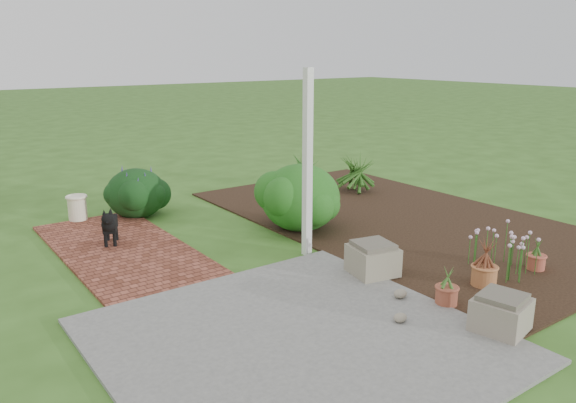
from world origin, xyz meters
TOP-DOWN VIEW (x-y plane):
  - ground at (0.00, 0.00)m, footprint 80.00×80.00m
  - concrete_patio at (-1.25, -1.75)m, footprint 3.50×3.50m
  - brick_path at (-1.70, 1.75)m, footprint 1.60×3.50m
  - garden_bed at (2.50, 0.50)m, footprint 4.00×7.00m
  - veranda_post at (0.30, 0.10)m, footprint 0.10×0.10m
  - stone_trough_near at (0.48, -2.78)m, footprint 0.57×0.57m
  - stone_trough_mid at (0.48, -0.99)m, footprint 0.61×0.61m
  - stone_trough_far at (0.48, -0.99)m, footprint 0.57×0.57m
  - black_dog at (-1.78, 1.96)m, footprint 0.34×0.57m
  - cream_ceramic_urn at (-1.80, 3.48)m, footprint 0.39×0.39m
  - evergreen_shrub at (0.89, 1.03)m, footprint 1.60×1.60m
  - agapanthus_clump_back at (3.22, 2.32)m, footprint 1.24×1.24m
  - agapanthus_clump_front at (2.66, 3.22)m, footprint 1.05×1.05m
  - pink_flower_patch at (1.90, -1.84)m, footprint 1.17×1.17m
  - terracotta_pot_bronze at (1.31, -2.00)m, footprint 0.33×0.33m
  - terracotta_pot_small_left at (2.27, -2.08)m, footprint 0.26×0.26m
  - terracotta_pot_small_right at (0.54, -2.08)m, footprint 0.27×0.27m
  - purple_flowering_bush at (-0.89, 3.24)m, footprint 1.11×1.11m

SIDE VIEW (x-z plane):
  - ground at x=0.00m, z-range 0.00..0.00m
  - garden_bed at x=2.50m, z-range 0.00..0.03m
  - concrete_patio at x=-1.25m, z-range 0.00..0.04m
  - brick_path at x=-1.70m, z-range 0.00..0.04m
  - terracotta_pot_small_left at x=2.27m, z-range 0.03..0.22m
  - terracotta_pot_small_right at x=0.54m, z-range 0.03..0.23m
  - terracotta_pot_bronze at x=1.31m, z-range 0.03..0.27m
  - stone_trough_far at x=0.48m, z-range 0.04..0.36m
  - stone_trough_near at x=0.48m, z-range 0.04..0.36m
  - stone_trough_mid at x=0.48m, z-range 0.04..0.38m
  - cream_ceramic_urn at x=-1.80m, z-range 0.04..0.43m
  - pink_flower_patch at x=1.90m, z-range 0.03..0.60m
  - black_dog at x=-1.78m, z-range 0.09..0.60m
  - agapanthus_clump_front at x=2.66m, z-range 0.03..0.79m
  - purple_flowering_bush at x=-0.89m, z-range 0.00..0.84m
  - agapanthus_clump_back at x=3.22m, z-range 0.03..0.89m
  - evergreen_shrub at x=0.89m, z-range 0.03..1.07m
  - veranda_post at x=0.30m, z-range 0.00..2.50m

